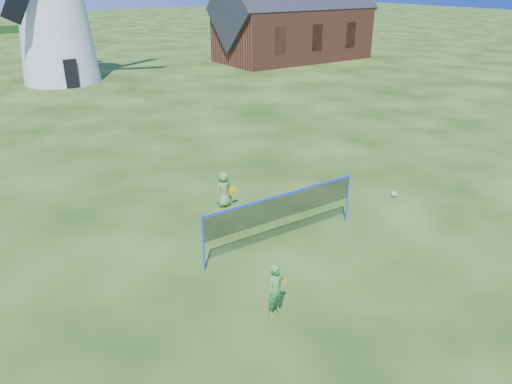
{
  "coord_description": "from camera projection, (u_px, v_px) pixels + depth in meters",
  "views": [
    {
      "loc": [
        -6.77,
        -9.88,
        7.01
      ],
      "look_at": [
        0.2,
        0.5,
        1.5
      ],
      "focal_mm": 34.34,
      "sensor_mm": 36.0,
      "label": 1
    }
  ],
  "objects": [
    {
      "name": "play_ball",
      "position": [
        394.0,
        194.0,
        16.96
      ],
      "size": [
        0.22,
        0.22,
        0.22
      ],
      "primitive_type": "sphere",
      "color": "green",
      "rests_on": "ground"
    },
    {
      "name": "player_boy",
      "position": [
        224.0,
        189.0,
        16.11
      ],
      "size": [
        0.66,
        0.44,
        1.19
      ],
      "rotation": [
        0.0,
        0.0,
        3.21
      ],
      "color": "#5C9347",
      "rests_on": "ground"
    },
    {
      "name": "player_girl",
      "position": [
        276.0,
        290.0,
        10.86
      ],
      "size": [
        0.68,
        0.38,
        1.28
      ],
      "rotation": [
        0.0,
        0.0,
        0.17
      ],
      "color": "green",
      "rests_on": "ground"
    },
    {
      "name": "ground",
      "position": [
        260.0,
        248.0,
        13.79
      ],
      "size": [
        220.0,
        220.0,
        0.0
      ],
      "primitive_type": "plane",
      "color": "black",
      "rests_on": "ground"
    },
    {
      "name": "windmill",
      "position": [
        51.0,
        0.0,
        33.28
      ],
      "size": [
        12.11,
        5.31,
        16.3
      ],
      "color": "silver",
      "rests_on": "ground"
    },
    {
      "name": "badminton_net",
      "position": [
        282.0,
        207.0,
        13.59
      ],
      "size": [
        5.05,
        0.05,
        1.55
      ],
      "color": "blue",
      "rests_on": "ground"
    },
    {
      "name": "chapel",
      "position": [
        294.0,
        21.0,
        43.81
      ],
      "size": [
        14.05,
        6.81,
        11.88
      ],
      "color": "brown",
      "rests_on": "ground"
    }
  ]
}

